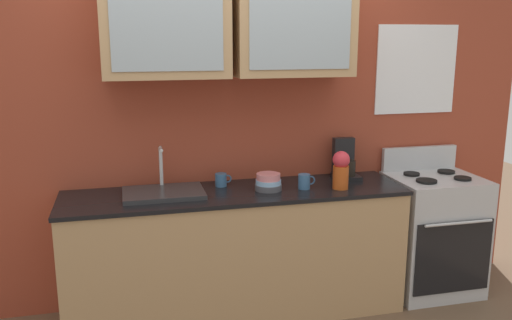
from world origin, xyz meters
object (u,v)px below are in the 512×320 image
(vase, at_px, (341,169))
(cup_near_sink, at_px, (304,181))
(cup_near_bowls, at_px, (221,180))
(coffee_maker, at_px, (345,163))
(bowl_stack, at_px, (268,182))
(stove_range, at_px, (432,233))
(sink_faucet, at_px, (164,192))

(vase, distance_m, cup_near_sink, 0.26)
(cup_near_sink, bearing_deg, cup_near_bowls, 159.95)
(cup_near_sink, xyz_separation_m, coffee_maker, (0.38, 0.20, 0.06))
(bowl_stack, distance_m, vase, 0.50)
(stove_range, height_order, sink_faucet, sink_faucet)
(cup_near_bowls, relative_size, coffee_maker, 0.40)
(stove_range, distance_m, vase, 0.99)
(cup_near_sink, xyz_separation_m, cup_near_bowls, (-0.54, 0.20, -0.00))
(cup_near_sink, bearing_deg, coffee_maker, 28.21)
(vase, bearing_deg, stove_range, 7.78)
(bowl_stack, distance_m, cup_near_sink, 0.25)
(coffee_maker, bearing_deg, vase, -118.67)
(cup_near_bowls, bearing_deg, coffee_maker, 0.50)
(vase, bearing_deg, sink_faucet, 173.65)
(sink_faucet, relative_size, coffee_maker, 1.79)
(vase, height_order, cup_near_bowls, vase)
(coffee_maker, bearing_deg, cup_near_sink, -151.79)
(stove_range, bearing_deg, sink_faucet, 179.38)
(stove_range, xyz_separation_m, cup_near_sink, (-1.04, -0.05, 0.48))
(sink_faucet, bearing_deg, coffee_maker, 5.68)
(stove_range, relative_size, sink_faucet, 2.05)
(vase, xyz_separation_m, cup_near_sink, (-0.24, 0.06, -0.09))
(stove_range, relative_size, coffee_maker, 3.66)
(stove_range, distance_m, cup_near_bowls, 1.65)
(cup_near_sink, height_order, cup_near_bowls, cup_near_sink)
(bowl_stack, bearing_deg, sink_faucet, 176.36)
(bowl_stack, height_order, cup_near_bowls, bowl_stack)
(vase, distance_m, coffee_maker, 0.30)
(cup_near_bowls, bearing_deg, cup_near_sink, -20.05)
(sink_faucet, height_order, bowl_stack, sink_faucet)
(bowl_stack, bearing_deg, coffee_maker, 15.66)
(sink_faucet, bearing_deg, cup_near_bowls, 16.98)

